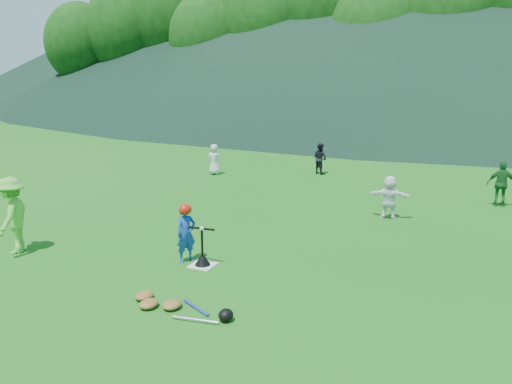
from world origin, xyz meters
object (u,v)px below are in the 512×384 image
at_px(fielder_a, 214,159).
at_px(equipment_pile, 172,305).
at_px(batter_child, 186,234).
at_px(fielder_b, 320,159).
at_px(batting_tee, 203,259).
at_px(home_plate, 203,265).
at_px(fielder_d, 389,197).
at_px(fielder_c, 502,184).
at_px(adult_coach, 13,215).

height_order(fielder_a, equipment_pile, fielder_a).
relative_size(batter_child, fielder_b, 1.00).
relative_size(fielder_b, batting_tee, 1.65).
bearing_deg(batting_tee, home_plate, 0.00).
relative_size(home_plate, fielder_d, 0.41).
distance_m(home_plate, fielder_a, 8.89).
relative_size(fielder_c, equipment_pile, 0.70).
bearing_deg(fielder_a, home_plate, 100.45).
height_order(batter_child, fielder_c, fielder_c).
bearing_deg(batter_child, fielder_c, -10.75).
distance_m(batting_tee, equipment_pile, 1.81).
height_order(fielder_d, batting_tee, fielder_d).
bearing_deg(adult_coach, batter_child, 78.74).
xyz_separation_m(fielder_a, fielder_b, (3.45, 1.67, 0.01)).
relative_size(adult_coach, fielder_c, 1.24).
xyz_separation_m(fielder_b, equipment_pile, (1.05, -11.32, -0.49)).
relative_size(fielder_b, fielder_c, 0.89).
relative_size(batter_child, adult_coach, 0.72).
distance_m(batter_child, fielder_a, 8.62).
height_order(batter_child, fielder_a, batter_child).
xyz_separation_m(batter_child, fielder_a, (-3.64, 7.81, -0.01)).
relative_size(fielder_a, batting_tee, 1.62).
bearing_deg(batting_tee, fielder_c, 53.51).
bearing_deg(fielder_b, home_plate, 121.82).
bearing_deg(adult_coach, fielder_a, 154.15).
bearing_deg(fielder_b, adult_coach, 100.92).
bearing_deg(equipment_pile, fielder_a, 115.00).
bearing_deg(home_plate, fielder_b, 93.55).
relative_size(home_plate, batter_child, 0.40).
bearing_deg(home_plate, batter_child, 167.81).
distance_m(fielder_c, equipment_pile, 10.13).
distance_m(fielder_b, fielder_c, 6.36).
height_order(home_plate, equipment_pile, equipment_pile).
distance_m(batter_child, fielder_b, 9.48).
height_order(adult_coach, batting_tee, adult_coach).
distance_m(batter_child, fielder_d, 5.53).
height_order(home_plate, fielder_c, fielder_c).
bearing_deg(adult_coach, fielder_b, 135.61).
bearing_deg(equipment_pile, batting_tee, 104.58).
distance_m(fielder_b, equipment_pile, 11.38).
distance_m(batter_child, equipment_pile, 2.09).
bearing_deg(batting_tee, fielder_a, 117.11).
relative_size(fielder_b, fielder_d, 1.01).
height_order(adult_coach, fielder_c, adult_coach).
distance_m(home_plate, adult_coach, 4.04).
distance_m(fielder_d, equipment_pile, 6.82).
distance_m(adult_coach, fielder_a, 8.79).
bearing_deg(fielder_d, adult_coach, 36.41).
bearing_deg(home_plate, fielder_c, 53.51).
relative_size(home_plate, fielder_a, 0.41).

